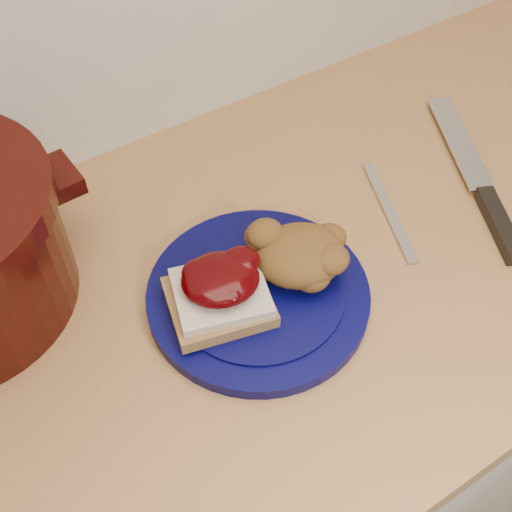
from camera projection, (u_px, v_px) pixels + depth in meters
base_cabinet at (274, 437)px, 1.11m from camera, size 4.00×0.60×0.86m
plate at (258, 295)px, 0.71m from camera, size 0.32×0.32×0.02m
sandwich at (220, 291)px, 0.67m from camera, size 0.12×0.11×0.05m
stuffing_mound at (300, 255)px, 0.70m from camera, size 0.12×0.12×0.05m
chef_knife at (488, 200)px, 0.81m from camera, size 0.16×0.29×0.02m
butter_knife at (389, 210)px, 0.81m from camera, size 0.08×0.17×0.00m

